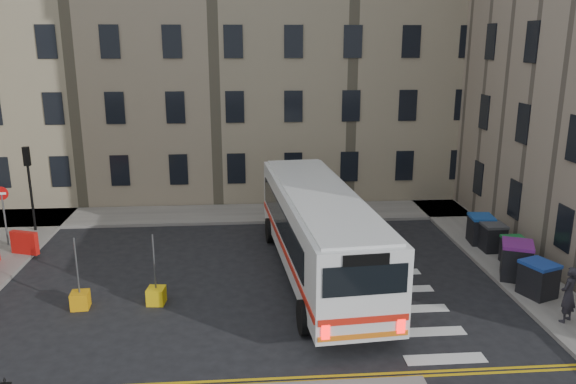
{
  "coord_description": "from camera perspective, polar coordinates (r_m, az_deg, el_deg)",
  "views": [
    {
      "loc": [
        -1.76,
        -20.23,
        9.06
      ],
      "look_at": [
        -0.01,
        2.09,
        3.0
      ],
      "focal_mm": 35.0,
      "sensor_mm": 36.0,
      "label": 1
    }
  ],
  "objects": [
    {
      "name": "ground",
      "position": [
        22.24,
        0.46,
        -8.9
      ],
      "size": [
        120.0,
        120.0,
        0.0
      ],
      "primitive_type": "plane",
      "color": "black",
      "rests_on": "ground"
    },
    {
      "name": "pavement_north",
      "position": [
        30.5,
        -12.27,
        -2.35
      ],
      "size": [
        36.0,
        3.2,
        0.15
      ],
      "primitive_type": "cube",
      "color": "slate",
      "rests_on": "ground"
    },
    {
      "name": "pavement_east",
      "position": [
        27.99,
        18.45,
        -4.39
      ],
      "size": [
        2.4,
        26.0,
        0.15
      ],
      "primitive_type": "cube",
      "color": "slate",
      "rests_on": "ground"
    },
    {
      "name": "terrace_north",
      "position": [
        36.12,
        -13.22,
        14.06
      ],
      "size": [
        38.3,
        10.8,
        17.2
      ],
      "color": "gray",
      "rests_on": "ground"
    },
    {
      "name": "traffic_light_nw",
      "position": [
        29.29,
        -24.83,
        1.53
      ],
      "size": [
        0.28,
        0.22,
        4.1
      ],
      "color": "black",
      "rests_on": "pavement_west"
    },
    {
      "name": "no_entry_north",
      "position": [
        27.85,
        -26.99,
        -1.07
      ],
      "size": [
        0.6,
        0.08,
        3.0
      ],
      "color": "#595B5E",
      "rests_on": "pavement_west"
    },
    {
      "name": "bus",
      "position": [
        21.93,
        3.14,
        -3.79
      ],
      "size": [
        3.9,
        12.64,
        3.38
      ],
      "rotation": [
        0.0,
        0.0,
        0.08
      ],
      "color": "silver",
      "rests_on": "ground"
    },
    {
      "name": "wheelie_bin_a",
      "position": [
        22.26,
        24.07,
        -8.05
      ],
      "size": [
        1.35,
        1.44,
        1.27
      ],
      "rotation": [
        0.0,
        0.0,
        0.37
      ],
      "color": "black",
      "rests_on": "pavement_east"
    },
    {
      "name": "wheelie_bin_b",
      "position": [
        23.48,
        22.18,
        -6.43
      ],
      "size": [
        1.56,
        1.64,
        1.44
      ],
      "rotation": [
        0.0,
        0.0,
        -0.41
      ],
      "color": "black",
      "rests_on": "pavement_east"
    },
    {
      "name": "wheelie_bin_c",
      "position": [
        24.92,
        21.99,
        -5.57
      ],
      "size": [
        0.89,
        1.02,
        1.12
      ],
      "rotation": [
        0.0,
        0.0,
        -0.0
      ],
      "color": "black",
      "rests_on": "pavement_east"
    },
    {
      "name": "wheelie_bin_d",
      "position": [
        26.18,
        20.04,
        -4.29
      ],
      "size": [
        0.97,
        1.11,
        1.21
      ],
      "rotation": [
        0.0,
        0.0,
        0.01
      ],
      "color": "black",
      "rests_on": "pavement_east"
    },
    {
      "name": "wheelie_bin_e",
      "position": [
        26.91,
        18.98,
        -3.59
      ],
      "size": [
        1.13,
        1.26,
        1.28
      ],
      "rotation": [
        0.0,
        0.0,
        -0.11
      ],
      "color": "black",
      "rests_on": "pavement_east"
    },
    {
      "name": "pedestrian",
      "position": [
        20.6,
        26.6,
        -9.29
      ],
      "size": [
        0.83,
        0.77,
        1.9
      ],
      "primitive_type": "imported",
      "rotation": [
        0.0,
        0.0,
        3.75
      ],
      "color": "black",
      "rests_on": "pavement_east"
    },
    {
      "name": "bollard_yellow",
      "position": [
        21.21,
        -20.35,
        -10.26
      ],
      "size": [
        0.64,
        0.64,
        0.6
      ],
      "primitive_type": "cube",
      "rotation": [
        0.0,
        0.0,
        0.07
      ],
      "color": "orange",
      "rests_on": "ground"
    },
    {
      "name": "bollard_chevron",
      "position": [
        20.78,
        -13.23,
        -10.22
      ],
      "size": [
        0.66,
        0.66,
        0.6
      ],
      "primitive_type": "cube",
      "rotation": [
        0.0,
        0.0,
        -0.11
      ],
      "color": "yellow",
      "rests_on": "ground"
    }
  ]
}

